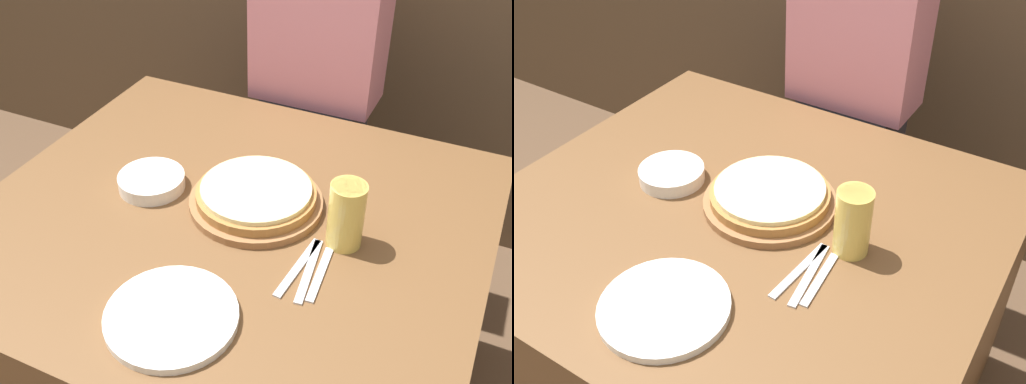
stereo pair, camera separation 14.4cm
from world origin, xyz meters
TOP-DOWN VIEW (x-y plane):
  - dining_table at (0.00, 0.00)m, footprint 1.19×1.09m
  - pizza_on_board at (0.04, 0.06)m, footprint 0.33×0.33m
  - beer_glass at (0.28, 0.02)m, footprint 0.08×0.08m
  - dinner_plate at (0.04, -0.34)m, footprint 0.27×0.27m
  - side_bowl at (-0.23, 0.01)m, footprint 0.17×0.17m
  - fork at (0.22, -0.10)m, footprint 0.03×0.20m
  - dinner_knife at (0.24, -0.10)m, footprint 0.04×0.20m
  - spoon at (0.27, -0.10)m, footprint 0.03×0.17m
  - diner_person at (-0.04, 0.69)m, footprint 0.40×0.20m

SIDE VIEW (x-z plane):
  - dining_table at x=0.00m, z-range 0.00..0.74m
  - diner_person at x=-0.04m, z-range -0.01..1.33m
  - fork at x=0.22m, z-range 0.74..0.75m
  - dinner_knife at x=0.24m, z-range 0.74..0.75m
  - spoon at x=0.27m, z-range 0.74..0.75m
  - dinner_plate at x=0.04m, z-range 0.74..0.76m
  - side_bowl at x=-0.23m, z-range 0.74..0.78m
  - pizza_on_board at x=0.04m, z-range 0.74..0.80m
  - beer_glass at x=0.28m, z-range 0.75..0.91m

